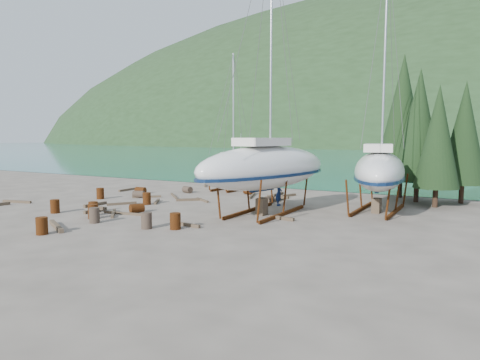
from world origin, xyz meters
The scene contains 51 objects.
ground centered at (0.00, 0.00, 0.00)m, with size 600.00×600.00×0.00m, color #5E544A.
bay_water centered at (0.00, 315.00, 0.01)m, with size 700.00×700.00×0.00m, color #197F7D.
far_hill centered at (0.00, 320.00, 0.00)m, with size 800.00×360.00×110.00m, color #1F341A.
far_house_left centered at (-60.00, 190.00, 2.92)m, with size 6.60×5.60×5.60m.
far_house_center centered at (-20.00, 190.00, 2.92)m, with size 6.60×5.60×5.60m.
cypress_near_right centered at (12.50, 12.00, 5.79)m, with size 3.60×3.60×10.00m.
cypress_mid_right centered at (14.00, 10.00, 4.92)m, with size 3.06×3.06×8.50m.
cypress_back_left centered at (11.00, 14.00, 6.66)m, with size 4.14×4.14×11.50m.
cypress_far_right centered at (15.50, 13.00, 5.21)m, with size 3.24×3.24×9.00m.
moored_boat_left centered at (-30.00, 60.00, 0.39)m, with size 2.00×5.00×6.05m.
moored_boat_mid centered at (10.00, 80.00, 0.39)m, with size 2.00×5.00×6.05m.
moored_boat_far centered at (-8.00, 110.00, 0.39)m, with size 2.00×5.00×6.05m.
large_sailboat_near centered at (4.81, 1.83, 3.01)m, with size 5.93×12.34×18.70m.
large_sailboat_far centered at (10.92, 6.20, 2.75)m, with size 5.05×11.03×16.83m.
small_sailboat_shore centered at (-3.55, 11.53, 2.06)m, with size 5.29×8.19×12.54m.
worker centered at (4.17, 5.25, 0.93)m, with size 0.68×0.45×1.87m, color navy.
drum_0 centered at (-7.14, -4.72, 0.44)m, with size 0.58×0.58×0.88m, color #603110.
drum_2 centered at (-9.05, 5.30, 0.29)m, with size 0.58×0.58×0.88m, color #603110.
drum_3 centered at (-2.38, -9.07, 0.44)m, with size 0.58×0.58×0.88m, color #603110.
drum_4 centered at (-0.59, 9.52, 0.29)m, with size 0.58×0.58×0.88m, color #603110.
drum_7 centered at (2.70, -4.76, 0.44)m, with size 0.58×0.58×0.88m, color #603110.
drum_8 centered at (-9.55, 1.25, 0.44)m, with size 0.58×0.58×0.88m, color #603110.
drum_9 centered at (-5.81, 7.75, 0.29)m, with size 0.58×0.58×0.88m, color #2D2823.
drum_10 centered at (-4.25, -4.14, 0.44)m, with size 0.58×0.58×0.88m, color #603110.
drum_11 centered at (3.13, 5.74, 0.29)m, with size 0.58×0.58×0.88m, color #2D2823.
drum_12 centered at (-2.68, -1.95, 0.29)m, with size 0.58×0.58×0.88m, color #603110.
drum_13 centered at (-3.47, -4.85, 0.44)m, with size 0.58×0.58×0.88m, color #603110.
drum_14 centered at (-4.39, 0.92, 0.44)m, with size 0.58×0.58×0.88m, color #603110.
drum_15 centered at (-7.37, 3.27, 0.29)m, with size 0.58×0.58×0.88m, color #2D2823.
drum_16 centered at (-2.40, -5.69, 0.44)m, with size 0.58×0.58×0.88m, color #2D2823.
drum_17 centered at (1.26, -5.41, 0.44)m, with size 0.58×0.58×0.88m, color #2D2823.
timber_0 centered at (-7.61, 13.19, 0.07)m, with size 0.14×2.84×0.14m, color brown.
timber_1 centered at (6.56, 0.47, 0.10)m, with size 0.19×1.65×0.19m, color brown.
timber_2 centered at (-11.57, 6.48, 0.09)m, with size 0.19×2.57×0.19m, color brown.
timber_3 centered at (-2.91, -2.89, 0.07)m, with size 0.15×2.98×0.15m, color brown.
timber_4 centered at (-4.37, 1.99, 0.09)m, with size 0.17×2.00×0.17m, color brown.
timber_5 centered at (-3.49, -3.21, 0.08)m, with size 0.16×2.78×0.16m, color brown.
timber_6 centered at (2.89, 10.00, 0.10)m, with size 0.19×1.62×0.19m, color brown.
timber_7 centered at (2.77, -3.83, 0.09)m, with size 0.17×1.83×0.17m, color brown.
timber_8 centered at (-2.82, 3.92, 0.09)m, with size 0.19×1.97×0.19m, color brown.
timber_9 centered at (-3.03, 13.38, 0.08)m, with size 0.15×2.07×0.15m, color brown.
timber_10 centered at (0.37, 8.24, 0.08)m, with size 0.16×2.83×0.16m, color brown.
timber_11 centered at (-1.87, 4.36, 0.08)m, with size 0.15×2.12×0.15m, color brown.
timber_12 centered at (-5.93, -0.05, 0.08)m, with size 0.17×2.13×0.17m, color brown.
timber_13 centered at (-13.16, -4.57, 0.11)m, with size 0.22×1.07×0.22m, color brown.
timber_14 centered at (-13.44, -3.26, 0.09)m, with size 0.18×2.52×0.18m, color brown.
timber_15 centered at (-5.29, 5.18, 0.07)m, with size 0.15×3.01×0.15m, color brown.
timber_16 centered at (-3.06, -7.73, 0.11)m, with size 0.23×3.03×0.23m, color brown.
timber_17 centered at (-6.88, 3.66, 0.08)m, with size 0.16×2.31×0.16m, color brown.
timber_pile_fore centered at (-5.18, -3.15, 0.30)m, with size 1.80×1.80×0.60m.
timber_pile_aft centered at (3.12, 7.37, 0.30)m, with size 1.80×1.80×0.60m.
Camera 1 is at (16.77, -22.52, 4.87)m, focal length 32.00 mm.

